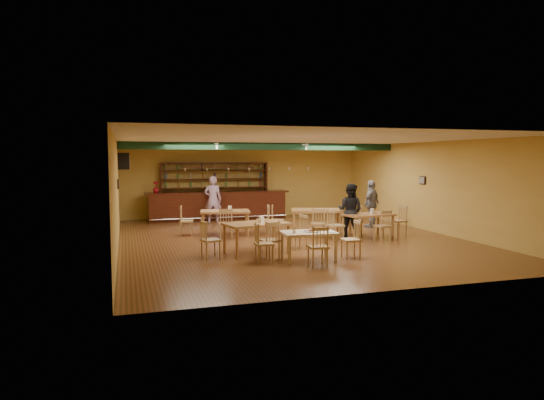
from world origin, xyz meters
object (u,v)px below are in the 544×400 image
object	(u,v)px
dining_table_a	(225,223)
patron_right_a	(350,210)
dining_table_b	(316,222)
patron_bar	(213,199)
bar_counter	(218,206)
near_table	(308,246)
dining_table_d	(368,226)
dining_table_c	(256,238)

from	to	relation	value
dining_table_a	patron_right_a	world-z (taller)	patron_right_a
dining_table_b	patron_bar	xyz separation A→B (m)	(-2.71, 3.74, 0.49)
bar_counter	patron_bar	xyz separation A→B (m)	(-0.34, -0.83, 0.33)
near_table	patron_bar	size ratio (longest dim) A/B	0.73
dining_table_a	dining_table_d	bearing A→B (deg)	-14.67
dining_table_a	patron_right_a	bearing A→B (deg)	-13.86
patron_right_a	bar_counter	bearing A→B (deg)	-12.40
patron_right_a	near_table	bearing A→B (deg)	95.72
bar_counter	dining_table_a	bearing A→B (deg)	-97.00
bar_counter	dining_table_b	size ratio (longest dim) A/B	3.52
dining_table_a	dining_table_b	xyz separation A→B (m)	(2.83, -0.80, 0.01)
dining_table_d	near_table	world-z (taller)	dining_table_d
dining_table_c	patron_bar	xyz separation A→B (m)	(-0.03, 6.22, 0.49)
dining_table_a	dining_table_d	distance (m)	4.52
near_table	patron_bar	distance (m)	7.47
dining_table_b	dining_table_d	distance (m)	1.67
dining_table_b	dining_table_a	bearing A→B (deg)	-177.33
bar_counter	dining_table_d	bearing A→B (deg)	-57.09
near_table	dining_table_d	bearing A→B (deg)	43.57
dining_table_b	bar_counter	bearing A→B (deg)	135.82
patron_bar	dining_table_a	bearing A→B (deg)	102.65
dining_table_c	patron_right_a	size ratio (longest dim) A/B	0.96
dining_table_d	dining_table_b	bearing A→B (deg)	131.25
bar_counter	dining_table_c	distance (m)	7.05
dining_table_d	patron_bar	bearing A→B (deg)	121.08
dining_table_d	dining_table_a	bearing A→B (deg)	146.93
near_table	patron_right_a	bearing A→B (deg)	51.52
dining_table_a	dining_table_c	xyz separation A→B (m)	(0.15, -3.28, 0.01)
dining_table_d	patron_right_a	distance (m)	0.72
dining_table_a	patron_right_a	distance (m)	3.99
dining_table_a	patron_bar	size ratio (longest dim) A/B	0.88
dining_table_d	patron_bar	size ratio (longest dim) A/B	0.84
dining_table_c	dining_table_b	bearing A→B (deg)	31.55
dining_table_a	dining_table_d	world-z (taller)	dining_table_a
dining_table_b	patron_right_a	world-z (taller)	patron_right_a
dining_table_c	patron_bar	size ratio (longest dim) A/B	0.90
dining_table_b	near_table	size ratio (longest dim) A/B	1.25
dining_table_a	patron_bar	distance (m)	2.98
dining_table_c	dining_table_d	distance (m)	4.20
dining_table_b	dining_table_d	bearing A→B (deg)	-21.85
dining_table_a	dining_table_c	bearing A→B (deg)	-77.53
patron_bar	patron_right_a	distance (m)	5.74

